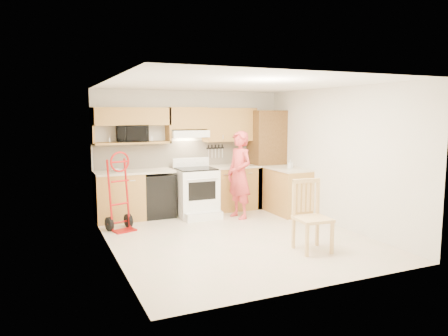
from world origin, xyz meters
TOP-DOWN VIEW (x-y plane):
  - floor at (0.00, 0.00)m, footprint 4.00×4.50m
  - ceiling at (0.00, 0.00)m, footprint 4.00×4.50m
  - wall_back at (0.00, 2.26)m, footprint 4.00×0.02m
  - wall_front at (0.00, -2.26)m, footprint 4.00×0.02m
  - wall_left at (-2.01, 0.00)m, footprint 0.02×4.50m
  - wall_right at (2.01, 0.00)m, footprint 0.02×4.50m
  - backsplash at (0.00, 2.23)m, footprint 3.92×0.03m
  - lower_cab_left at (-1.55, 1.95)m, footprint 0.90×0.60m
  - dishwasher at (-0.80, 1.95)m, footprint 0.60×0.60m
  - lower_cab_right at (0.83, 1.95)m, footprint 1.14×0.60m
  - countertop_left at (-1.25, 1.95)m, footprint 1.50×0.63m
  - countertop_right at (0.83, 1.95)m, footprint 1.14×0.63m
  - cab_return_right at (1.70, 1.15)m, footprint 0.60×1.00m
  - countertop_return at (1.70, 1.15)m, footprint 0.63×1.00m
  - pantry_tall at (1.65, 1.95)m, footprint 0.70×0.60m
  - upper_cab_left at (-1.25, 2.08)m, footprint 1.50×0.33m
  - upper_shelf_mw at (-1.25, 2.08)m, footprint 1.50×0.33m
  - upper_cab_center at (-0.12, 2.08)m, footprint 0.76×0.33m
  - upper_cab_right at (0.83, 2.08)m, footprint 1.14×0.33m
  - range_hood at (-0.12, 2.02)m, footprint 0.76×0.46m
  - knife_strip at (0.55, 2.21)m, footprint 0.40×0.05m
  - microwave at (-1.25, 2.08)m, footprint 0.61×0.43m
  - range at (-0.07, 1.65)m, footprint 0.77×1.01m
  - person at (0.64, 1.20)m, footprint 0.52×0.69m
  - hand_truck at (-1.65, 1.21)m, footprint 0.60×0.58m
  - dining_chair at (0.74, -1.08)m, footprint 0.52×0.56m
  - soap_bottle at (1.70, 1.05)m, footprint 0.10×0.10m
  - bowl at (-1.57, 1.95)m, footprint 0.26×0.26m

SIDE VIEW (x-z plane):
  - floor at x=0.00m, z-range -0.02..0.00m
  - dishwasher at x=-0.80m, z-range 0.00..0.85m
  - lower_cab_left at x=-1.55m, z-range 0.00..0.90m
  - lower_cab_right at x=0.83m, z-range 0.00..0.90m
  - cab_return_right at x=1.70m, z-range 0.00..0.90m
  - dining_chair at x=0.74m, z-range 0.00..1.06m
  - range at x=-0.07m, z-range 0.00..1.13m
  - hand_truck at x=-1.65m, z-range 0.00..1.25m
  - person at x=0.64m, z-range 0.00..1.70m
  - countertop_left at x=-1.25m, z-range 0.90..0.94m
  - countertop_right at x=0.83m, z-range 0.90..0.94m
  - countertop_return at x=1.70m, z-range 0.90..0.94m
  - bowl at x=-1.57m, z-range 0.94..0.99m
  - soap_bottle at x=1.70m, z-range 0.94..1.12m
  - pantry_tall at x=1.65m, z-range 0.00..2.10m
  - backsplash at x=0.00m, z-range 0.92..1.48m
  - knife_strip at x=0.55m, z-range 1.09..1.39m
  - wall_back at x=0.00m, z-range 0.00..2.50m
  - wall_front at x=0.00m, z-range 0.00..2.50m
  - wall_left at x=-2.01m, z-range 0.00..2.50m
  - wall_right at x=2.01m, z-range 0.00..2.50m
  - upper_shelf_mw at x=-1.25m, z-range 1.45..1.49m
  - range_hood at x=-0.12m, z-range 1.56..1.70m
  - microwave at x=-1.25m, z-range 1.49..1.81m
  - upper_cab_right at x=0.83m, z-range 1.45..2.15m
  - upper_cab_center at x=-0.12m, z-range 1.72..2.16m
  - upper_cab_left at x=-1.25m, z-range 1.81..2.15m
  - ceiling at x=0.00m, z-range 2.50..2.52m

